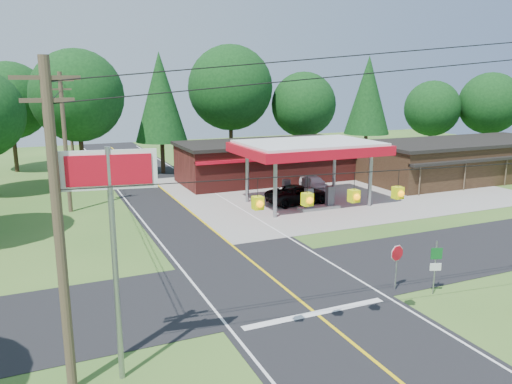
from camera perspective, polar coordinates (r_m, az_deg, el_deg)
name	(u,v)px	position (r m, az deg, el deg)	size (l,w,h in m)	color
ground	(277,282)	(24.04, 2.42, -10.28)	(120.00, 120.00, 0.00)	#336222
main_highway	(277,282)	(24.03, 2.42, -10.25)	(8.00, 120.00, 0.02)	black
cross_road	(277,282)	(24.03, 2.42, -10.24)	(70.00, 7.00, 0.02)	black
lane_center_yellow	(277,282)	(24.03, 2.42, -10.22)	(0.15, 110.00, 0.00)	yellow
gas_canopy	(308,150)	(38.22, 6.00, 4.84)	(10.60, 7.40, 4.88)	gray
convenience_store	(265,161)	(47.80, 1.03, 3.58)	(16.40, 7.55, 3.80)	#5D1E1A
strip_building	(463,160)	(52.65, 22.55, 3.45)	(20.40, 8.75, 3.80)	#2F1F13
utility_pole_near_left	(59,228)	(15.41, -21.64, -3.80)	(1.80, 0.30, 10.00)	#473828
utility_pole_far_left	(65,141)	(38.12, -20.99, 5.48)	(1.80, 0.30, 10.00)	#473828
utility_pole_north	(71,127)	(55.15, -20.41, 6.96)	(0.30, 0.30, 9.50)	#473828
overhead_beacons	(332,177)	(16.74, 8.63, 1.74)	(17.04, 2.04, 1.03)	black
treeline_backdrop	(166,103)	(45.19, -10.29, 9.98)	(70.27, 51.59, 13.30)	#332316
suv_car	(299,195)	(38.95, 4.94, -0.29)	(5.23, 5.23, 1.45)	black
sedan_car	(315,183)	(43.72, 6.71, 0.98)	(3.84, 3.84, 1.31)	silver
big_stop_sign	(111,208)	(15.41, -16.19, -1.81)	(2.75, 0.56, 7.46)	gray
octagonal_stop_sign	(397,257)	(23.43, 15.81, -7.17)	(0.76, 0.16, 2.17)	gray
route_sign_post	(436,263)	(23.59, 19.84, -7.59)	(0.49, 0.21, 2.49)	gray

